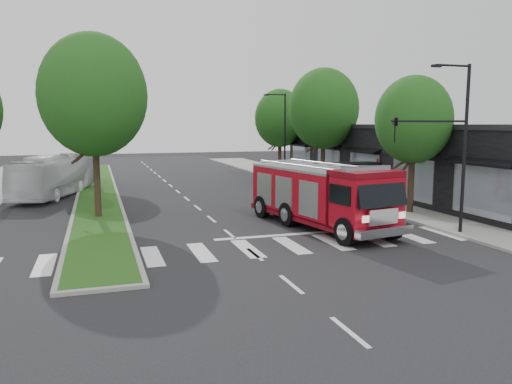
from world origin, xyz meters
The scene contains 14 objects.
ground centered at (0.00, 0.00, 0.00)m, with size 140.00×140.00×0.00m, color black.
sidewalk_right centered at (12.50, 10.00, 0.07)m, with size 5.00×80.00×0.15m, color gray.
median centered at (-6.00, 18.00, 0.08)m, with size 3.00×50.00×0.15m.
storefront_row centered at (17.00, 10.00, 2.50)m, with size 8.00×30.00×5.00m, color black.
bus_shelter centered at (11.20, 8.15, 2.04)m, with size 3.20×1.60×2.61m.
tree_right_near centered at (11.50, 2.00, 5.51)m, with size 4.40×4.40×8.05m.
tree_right_mid centered at (11.50, 14.00, 6.49)m, with size 5.60×5.60×9.72m.
tree_right_far centered at (11.50, 24.00, 5.84)m, with size 5.00×5.00×8.73m.
tree_median_near centered at (-6.00, 6.00, 6.81)m, with size 5.80×5.80×10.16m.
tree_median_far centered at (-6.00, 20.00, 6.49)m, with size 5.60×5.60×9.72m.
streetlight_right_near centered at (9.61, -3.50, 4.67)m, with size 4.08×0.22×8.00m.
streetlight_right_far centered at (10.35, 20.00, 4.48)m, with size 2.11×0.20×8.00m.
fire_engine centered at (4.83, 0.16, 1.63)m, with size 4.64×10.19×3.41m.
city_bus centered at (-8.99, 16.29, 1.50)m, with size 2.52×10.76×3.00m, color white.
Camera 1 is at (-5.96, -22.82, 5.27)m, focal length 35.00 mm.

